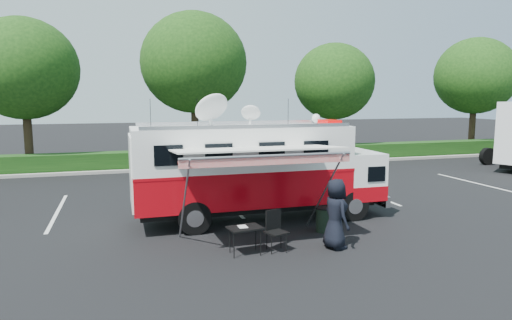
{
  "coord_description": "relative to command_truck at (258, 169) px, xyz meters",
  "views": [
    {
      "loc": [
        -4.33,
        -13.87,
        3.98
      ],
      "look_at": [
        0.0,
        0.5,
        1.9
      ],
      "focal_mm": 32.0,
      "sensor_mm": 36.0,
      "label": 1
    }
  ],
  "objects": [
    {
      "name": "trash_bin",
      "position": [
        1.47,
        -1.83,
        -1.31
      ],
      "size": [
        0.49,
        0.49,
        0.73
      ],
      "color": "black",
      "rests_on": "ground_plane"
    },
    {
      "name": "folding_table",
      "position": [
        -1.3,
        -3.07,
        -1.01
      ],
      "size": [
        0.92,
        0.72,
        0.72
      ],
      "color": "black",
      "rests_on": "ground_plane"
    },
    {
      "name": "back_border",
      "position": [
        1.21,
        12.9,
        3.32
      ],
      "size": [
        60.0,
        6.14,
        8.87
      ],
      "color": "#9E998E",
      "rests_on": "ground_plane"
    },
    {
      "name": "awning",
      "position": [
        -0.73,
        -2.34,
        0.84
      ],
      "size": [
        4.46,
        2.33,
        2.7
      ],
      "color": "silver",
      "rests_on": "ground_plane"
    },
    {
      "name": "ground_plane",
      "position": [
        0.07,
        0.0,
        -1.68
      ],
      "size": [
        120.0,
        120.0,
        0.0
      ],
      "primitive_type": "plane",
      "color": "black",
      "rests_on": "ground"
    },
    {
      "name": "person",
      "position": [
        1.12,
        -3.29,
        -1.68
      ],
      "size": [
        0.69,
        0.97,
        1.86
      ],
      "primitive_type": "imported",
      "rotation": [
        0.0,
        0.0,
        1.68
      ],
      "color": "black",
      "rests_on": "ground_plane"
    },
    {
      "name": "stall_lines",
      "position": [
        -0.43,
        3.0,
        -1.68
      ],
      "size": [
        24.12,
        5.5,
        0.01
      ],
      "color": "silver",
      "rests_on": "ground_plane"
    },
    {
      "name": "folding_chair",
      "position": [
        -0.46,
        -2.96,
        -1.06
      ],
      "size": [
        0.64,
        0.67,
        1.05
      ],
      "color": "black",
      "rests_on": "ground_plane"
    },
    {
      "name": "command_truck",
      "position": [
        0.0,
        0.0,
        0.0
      ],
      "size": [
        8.18,
        2.25,
        3.93
      ],
      "color": "black",
      "rests_on": "ground_plane"
    }
  ]
}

